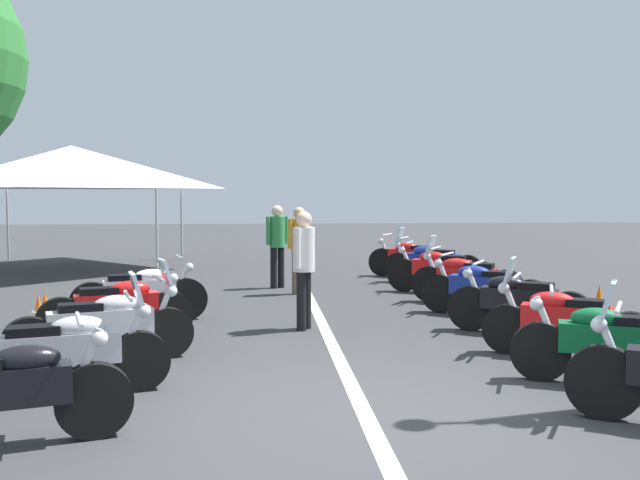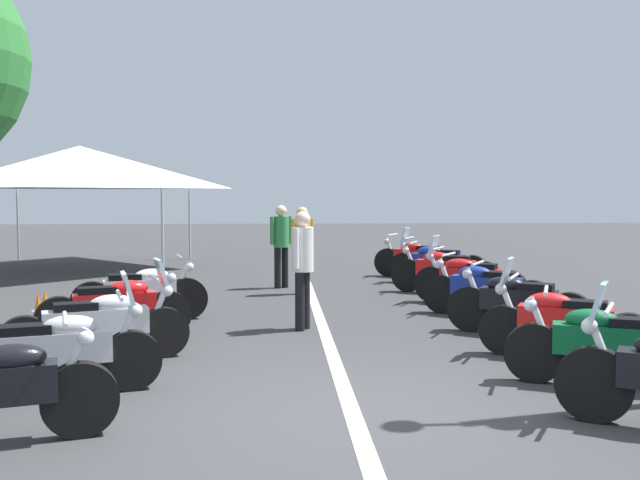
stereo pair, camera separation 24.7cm
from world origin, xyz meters
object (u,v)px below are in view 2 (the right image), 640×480
Objects in this scene: bystander_3 at (281,239)px; motorcycle_left_row_2 at (99,324)px; motorcycle_right_row_7 at (436,262)px; motorcycle_right_row_6 at (445,270)px; motorcycle_right_row_4 at (485,289)px; traffic_cone_0 at (39,316)px; traffic_cone_1 at (45,313)px; traffic_cone_2 at (601,307)px; motorcycle_left_row_1 at (54,350)px; motorcycle_right_row_5 at (468,278)px; bystander_0 at (303,260)px; motorcycle_left_row_4 at (141,292)px; motorcycle_right_row_3 at (517,303)px; motorcycle_right_row_8 at (418,258)px; motorcycle_right_row_1 at (608,344)px; bystander_1 at (302,243)px; motorcycle_right_row_2 at (562,322)px; event_tent at (80,167)px; motorcycle_left_row_3 at (116,307)px.

motorcycle_left_row_2 is at bearing 129.76° from bystander_3.
motorcycle_right_row_6 is at bearing 112.40° from motorcycle_right_row_7.
traffic_cone_0 is at bearing 43.11° from motorcycle_right_row_4.
traffic_cone_2 is (0.05, -8.03, 0.00)m from traffic_cone_1.
motorcycle_left_row_1 is at bearing 69.49° from motorcycle_right_row_4.
motorcycle_right_row_5 is at bearing -69.83° from traffic_cone_0.
bystander_0 is (1.86, -2.43, 0.55)m from motorcycle_left_row_2.
traffic_cone_1 is at bearing -159.26° from motorcycle_left_row_4.
motorcycle_left_row_4 reaches higher than motorcycle_right_row_3.
motorcycle_left_row_1 is at bearing 89.36° from motorcycle_right_row_8.
bystander_3 is (7.79, 3.24, 0.56)m from motorcycle_right_row_1.
bystander_1 is (3.70, -3.74, 0.71)m from traffic_cone_1.
motorcycle_right_row_5 is 1.41m from motorcycle_right_row_6.
motorcycle_right_row_4 is at bearing 117.58° from motorcycle_right_row_5.
motorcycle_right_row_3 is 1.48m from motorcycle_right_row_4.
motorcycle_right_row_5 reaches higher than motorcycle_right_row_2.
bystander_1 is (2.85, -2.57, 0.54)m from motorcycle_left_row_4.
bystander_1 is at bearing 172.15° from bystander_3.
bystander_1 is (6.87, 2.83, 0.55)m from motorcycle_right_row_1.
bystander_0 is (-2.08, 3.00, 0.54)m from motorcycle_right_row_5.
motorcycle_right_row_5 reaches higher than motorcycle_left_row_4.
bystander_0 reaches higher than traffic_cone_0.
motorcycle_left_row_1 is 8.65m from motorcycle_right_row_6.
motorcycle_right_row_2 is at bearing -106.50° from traffic_cone_1.
event_tent reaches higher than bystander_3.
bystander_0 is at bearing 65.33° from motorcycle_right_row_5.
bystander_3 is at bearing -127.91° from event_tent.
motorcycle_right_row_3 reaches higher than traffic_cone_0.
motorcycle_right_row_1 is 0.99× the size of motorcycle_right_row_7.
motorcycle_left_row_3 reaches higher than traffic_cone_0.
traffic_cone_1 is at bearing 104.28° from motorcycle_left_row_2.
motorcycle_left_row_3 is 6.07m from motorcycle_right_row_1.
traffic_cone_1 is 0.36× the size of bystander_3.
traffic_cone_2 is at bearing -128.65° from motorcycle_right_row_3.
motorcycle_right_row_1 is 2.65m from motorcycle_right_row_3.
motorcycle_left_row_1 reaches higher than motorcycle_left_row_4.
motorcycle_left_row_2 is 1.05× the size of motorcycle_right_row_7.
motorcycle_left_row_3 is 3.22× the size of traffic_cone_0.
motorcycle_right_row_5 is at bearing 33.77° from traffic_cone_2.
motorcycle_right_row_6 is (4.10, 0.03, 0.01)m from motorcycle_right_row_3.
motorcycle_left_row_2 reaches higher than motorcycle_left_row_1.
bystander_1 is at bearing 32.90° from motorcycle_left_row_4.
motorcycle_right_row_8 is 9.18m from traffic_cone_0.
motorcycle_right_row_2 is at bearing -104.35° from traffic_cone_0.
motorcycle_left_row_3 is 1.15× the size of bystander_3.
bystander_1 is at bearing 40.27° from motorcycle_left_row_3.
motorcycle_right_row_8 reaches higher than traffic_cone_2.
motorcycle_right_row_6 is at bearing -61.69° from motorcycle_right_row_2.
bystander_3 is 0.31× the size of event_tent.
bystander_3 is 6.78m from event_tent.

